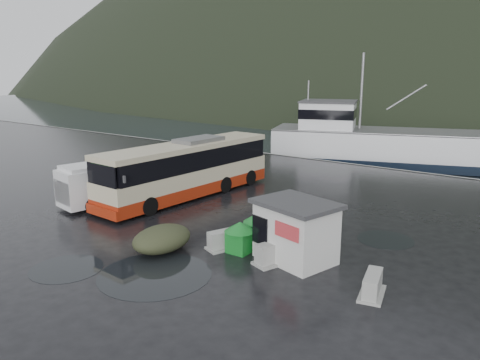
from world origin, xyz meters
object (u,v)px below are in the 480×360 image
Objects in this scene: waste_bin_right at (260,244)px; jersey_barrier_b at (372,295)px; coach_bus at (188,196)px; jersey_barrier_a at (225,248)px; fishing_trawler at (391,151)px; waste_bin_left at (240,252)px; ticket_kiosk at (295,260)px; jersey_barrier_c at (275,263)px; dome_tent at (162,251)px; white_van at (112,202)px.

waste_bin_right is 6.17m from jersey_barrier_b.
coach_bus reaches higher than waste_bin_right.
coach_bus reaches higher than jersey_barrier_a.
fishing_trawler is (4.66, 23.76, 0.00)m from coach_bus.
jersey_barrier_a is at bearing -176.67° from waste_bin_left.
ticket_kiosk is 2.01× the size of jersey_barrier_b.
ticket_kiosk is 0.91m from jersey_barrier_c.
waste_bin_left is at bearing 176.44° from jersey_barrier_c.
waste_bin_left is at bearing 34.11° from dome_tent.
dome_tent is 0.11× the size of fishing_trawler.
white_van is 3.61× the size of jersey_barrier_a.
coach_bus is 8.98m from dome_tent.
fishing_trawler reaches higher than white_van.
dome_tent is at bearing -137.51° from jersey_barrier_a.
waste_bin_right is at bearing 82.90° from waste_bin_left.
white_van is (-2.69, -3.73, 0.00)m from coach_bus.
coach_bus is at bearing 145.51° from waste_bin_left.
waste_bin_left is at bearing 175.27° from jersey_barrier_b.
coach_bus is at bearing 64.25° from white_van.
coach_bus is 9.12m from waste_bin_right.
waste_bin_left is at bearing -31.36° from coach_bus.
waste_bin_right is (8.11, -4.18, 0.00)m from coach_bus.
ticket_kiosk is at bearing -21.99° from coach_bus.
ticket_kiosk is 3.21m from jersey_barrier_a.
coach_bus is 2.10× the size of white_van.
fishing_trawler is at bearing 97.03° from waste_bin_right.
coach_bus is 9.04m from jersey_barrier_a.
jersey_barrier_c is at bearing -1.50° from jersey_barrier_a.
dome_tent reaches higher than jersey_barrier_a.
coach_bus reaches higher than dome_tent.
white_van is at bearing -124.06° from fishing_trawler.
jersey_barrier_c is (-0.53, -0.74, 0.00)m from ticket_kiosk.
coach_bus is at bearing 125.02° from dome_tent.
waste_bin_right is 1.63m from jersey_barrier_a.
white_van is at bearing 172.37° from jersey_barrier_b.
fishing_trawler is at bearing 90.91° from dome_tent.
jersey_barrier_b is 0.90× the size of jersey_barrier_c.
jersey_barrier_c is at bearing -3.56° from waste_bin_left.
white_van reaches higher than waste_bin_right.
dome_tent is 31.11m from fishing_trawler.
waste_bin_right reaches higher than dome_tent.
dome_tent is at bearing -14.70° from white_van.
white_van is 3.98× the size of waste_bin_right.
ticket_kiosk is at bearing 12.10° from jersey_barrier_a.
jersey_barrier_b is 4.25m from jersey_barrier_c.
dome_tent is at bearing -51.85° from coach_bus.
waste_bin_right is (0.16, 1.28, 0.00)m from waste_bin_left.
coach_bus reaches higher than jersey_barrier_c.
coach_bus is 3.91× the size of ticket_kiosk.
waste_bin_left is 2.44m from ticket_kiosk.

